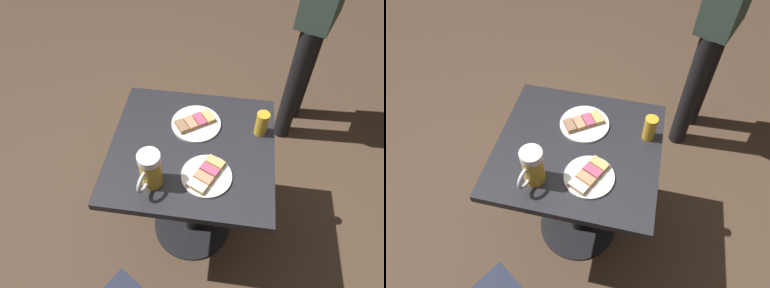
% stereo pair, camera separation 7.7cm
% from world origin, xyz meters
% --- Properties ---
extents(ground_plane, '(6.00, 6.00, 0.00)m').
position_xyz_m(ground_plane, '(0.00, 0.00, 0.00)').
color(ground_plane, '#4C3828').
extents(cafe_table, '(0.70, 0.66, 0.74)m').
position_xyz_m(cafe_table, '(0.00, 0.00, 0.56)').
color(cafe_table, black).
rests_on(cafe_table, ground_plane).
extents(plate_near, '(0.22, 0.22, 0.03)m').
position_xyz_m(plate_near, '(0.00, -0.13, 0.75)').
color(plate_near, white).
rests_on(plate_near, cafe_table).
extents(plate_far, '(0.20, 0.20, 0.03)m').
position_xyz_m(plate_far, '(-0.08, 0.14, 0.75)').
color(plate_far, white).
rests_on(plate_far, cafe_table).
extents(beer_mug, '(0.09, 0.14, 0.17)m').
position_xyz_m(beer_mug, '(0.13, 0.20, 0.82)').
color(beer_mug, gold).
rests_on(beer_mug, cafe_table).
extents(beer_glass_small, '(0.05, 0.05, 0.11)m').
position_xyz_m(beer_glass_small, '(-0.28, -0.12, 0.80)').
color(beer_glass_small, gold).
rests_on(beer_glass_small, cafe_table).
extents(patron_standing, '(0.28, 0.36, 1.56)m').
position_xyz_m(patron_standing, '(-0.58, -0.91, 0.91)').
color(patron_standing, black).
rests_on(patron_standing, ground_plane).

